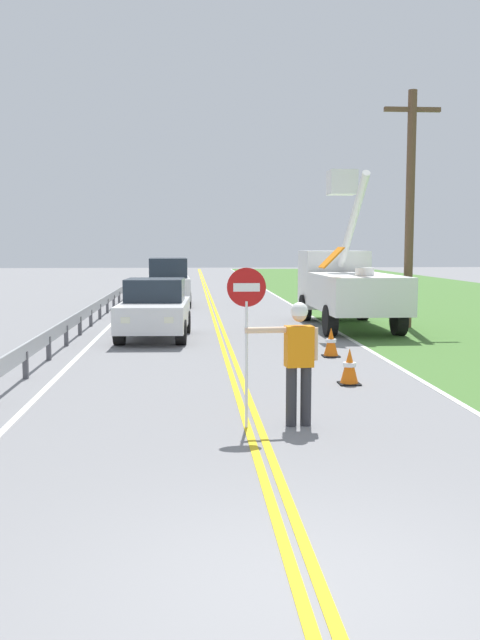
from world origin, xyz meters
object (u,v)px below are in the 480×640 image
(utility_pole_near, at_px, (410,205))
(oncoming_sedan_nearest, at_px, (155,309))
(traffic_cone_lead, at_px, (349,367))
(flagger_worker, at_px, (298,355))
(stop_sign_paddle, at_px, (246,311))
(traffic_cone_mid, at_px, (331,343))
(utility_bucket_truck, at_px, (345,284))
(oncoming_suv_second, at_px, (168,282))

(utility_pole_near, bearing_deg, oncoming_sedan_nearest, -165.05)
(utility_pole_near, bearing_deg, traffic_cone_lead, -113.56)
(flagger_worker, relative_size, stop_sign_paddle, 0.78)
(stop_sign_paddle, xyz_separation_m, traffic_cone_mid, (2.54, 6.43, -1.37))
(utility_bucket_truck, height_order, oncoming_suv_second, utility_bucket_truck)
(utility_pole_near, distance_m, traffic_cone_mid, 7.71)
(utility_pole_near, height_order, traffic_cone_mid, utility_pole_near)
(traffic_cone_lead, height_order, traffic_cone_mid, same)
(flagger_worker, height_order, traffic_cone_lead, flagger_worker)
(stop_sign_paddle, height_order, oncoming_sedan_nearest, stop_sign_paddle)
(traffic_cone_lead, relative_size, traffic_cone_mid, 1.00)
(flagger_worker, bearing_deg, utility_bucket_truck, 74.53)
(flagger_worker, distance_m, oncoming_suv_second, 21.32)
(stop_sign_paddle, bearing_deg, oncoming_suv_second, 94.84)
(utility_bucket_truck, height_order, utility_pole_near, utility_pole_near)
(flagger_worker, height_order, utility_bucket_truck, utility_bucket_truck)
(utility_bucket_truck, relative_size, utility_pole_near, 0.91)
(stop_sign_paddle, bearing_deg, flagger_worker, 5.89)
(stop_sign_paddle, xyz_separation_m, utility_bucket_truck, (4.28, 12.77, -0.31))
(oncoming_suv_second, distance_m, traffic_cone_lead, 18.62)
(stop_sign_paddle, bearing_deg, utility_pole_near, 63.06)
(traffic_cone_lead, bearing_deg, flagger_worker, -115.90)
(stop_sign_paddle, relative_size, oncoming_sedan_nearest, 0.56)
(flagger_worker, xyz_separation_m, oncoming_suv_second, (-2.57, 21.16, 0.01))
(stop_sign_paddle, distance_m, traffic_cone_mid, 7.04)
(flagger_worker, bearing_deg, utility_pole_near, 65.85)
(oncoming_sedan_nearest, distance_m, traffic_cone_lead, 8.08)
(utility_bucket_truck, distance_m, traffic_cone_lead, 9.97)
(traffic_cone_mid, bearing_deg, oncoming_sedan_nearest, 140.39)
(utility_pole_near, bearing_deg, utility_bucket_truck, 162.99)
(traffic_cone_mid, bearing_deg, traffic_cone_lead, -95.43)
(flagger_worker, bearing_deg, stop_sign_paddle, -174.11)
(stop_sign_paddle, distance_m, traffic_cone_lead, 4.03)
(flagger_worker, distance_m, traffic_cone_lead, 3.40)
(oncoming_suv_second, xyz_separation_m, traffic_cone_lead, (4.02, -18.17, -0.72))
(oncoming_sedan_nearest, xyz_separation_m, oncoming_suv_second, (0.03, 11.20, 0.23))
(flagger_worker, relative_size, utility_pole_near, 0.24)
(stop_sign_paddle, xyz_separation_m, traffic_cone_lead, (2.22, 3.07, -1.37))
(flagger_worker, bearing_deg, oncoming_sedan_nearest, 104.61)
(flagger_worker, xyz_separation_m, utility_pole_near, (5.43, 12.10, 2.88))
(utility_pole_near, distance_m, traffic_cone_lead, 10.57)
(utility_bucket_truck, bearing_deg, traffic_cone_lead, -101.99)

